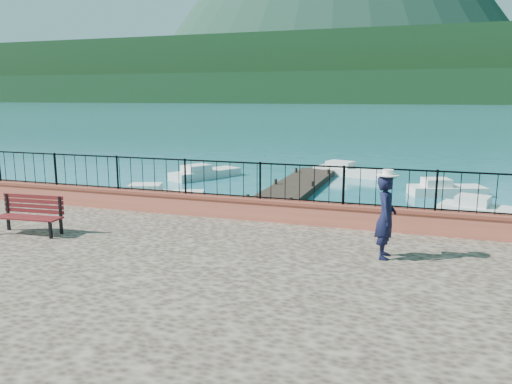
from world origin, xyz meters
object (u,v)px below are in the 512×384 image
Objects in this scene: boat_2 at (447,187)px; boat_4 at (350,169)px; person at (386,217)px; boat_3 at (205,171)px; park_bench at (30,222)px; boat_1 at (486,207)px; boat_0 at (159,193)px.

boat_4 is at bearing 119.95° from boat_2.
person reaches higher than boat_4.
person is at bearing -115.97° from boat_3.
park_bench is 0.41× the size of boat_3.
boat_2 is at bearing 123.24° from boat_1.
park_bench is at bearing -85.38° from boat_4.
park_bench is 15.99m from boat_3.
boat_2 is 6.68m from boat_4.
park_bench reaches higher than boat_0.
park_bench is 9.45m from boat_0.
boat_1 is 0.99× the size of boat_2.
boat_3 is (-0.77, 6.53, 0.00)m from boat_0.
boat_4 is at bearing 8.13° from person.
boat_0 is 0.91× the size of boat_4.
boat_0 is 11.96m from boat_4.
boat_0 is 12.97m from boat_2.
park_bench is 19.79m from boat_4.
person is at bearing -90.59° from boat_1.
boat_4 is (7.49, 3.37, 0.00)m from boat_3.
boat_1 is 14.69m from boat_3.
boat_4 is at bearing -37.62° from boat_3.
person reaches higher than boat_2.
boat_4 is (-5.03, 4.40, 0.00)m from boat_2.
boat_4 is at bearing 142.85° from boat_1.
boat_3 is (-10.77, 14.88, -1.66)m from person.
person is (8.24, 0.88, 0.57)m from park_bench.
park_bench reaches higher than boat_1.
boat_2 is (9.99, 14.72, -1.08)m from park_bench.
boat_0 and boat_3 have the same top height.
park_bench is 0.52× the size of boat_1.
boat_4 is (-3.28, 18.25, -1.66)m from person.
person is 13.13m from boat_0.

